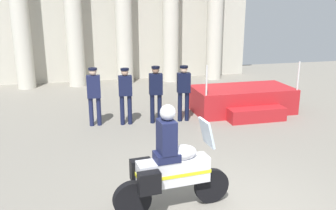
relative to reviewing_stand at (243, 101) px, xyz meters
The scene contains 7 objects.
ground_plane 6.06m from the reviewing_stand, 117.97° to the right, with size 28.00×28.00×0.00m, color gray.
reviewing_stand is the anchor object (origin of this frame).
officer_in_row_0 4.81m from the reviewing_stand, behind, with size 0.39×0.24×1.70m.
officer_in_row_1 3.94m from the reviewing_stand, behind, with size 0.39×0.24×1.67m.
officer_in_row_2 3.08m from the reviewing_stand, behind, with size 0.39×0.24×1.70m.
officer_in_row_3 2.27m from the reviewing_stand, 169.04° to the right, with size 0.39×0.24×1.69m.
motorcycle_with_rider 6.35m from the reviewing_stand, 126.28° to the right, with size 2.09×0.73×1.90m.
Camera 1 is at (-2.26, -5.17, 3.47)m, focal length 38.79 mm.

